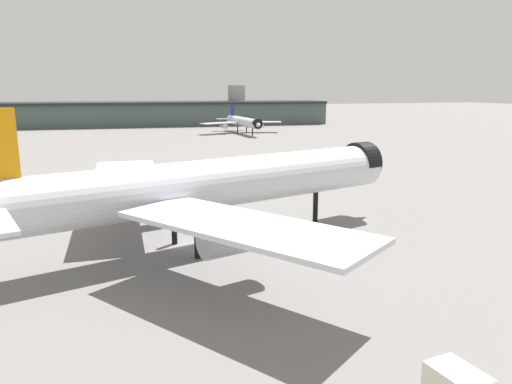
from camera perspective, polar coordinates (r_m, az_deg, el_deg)
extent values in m
plane|color=slate|center=(60.27, -8.92, -6.12)|extent=(900.00, 900.00, 0.00)
cylinder|color=silver|center=(57.11, -6.08, 0.86)|extent=(53.61, 20.06, 5.87)
cone|color=silver|center=(73.45, 12.89, 3.17)|extent=(7.76, 7.27, 5.75)
cylinder|color=black|center=(72.54, 12.27, 3.44)|extent=(4.13, 6.42, 5.93)
cube|color=silver|center=(69.30, -15.00, 1.91)|extent=(9.71, 24.66, 0.47)
cylinder|color=#B7BAC1|center=(67.39, -13.06, 0.04)|extent=(8.15, 5.13, 3.23)
cube|color=silver|center=(42.55, -1.48, -4.06)|extent=(20.61, 25.04, 0.47)
cylinder|color=#B7BAC1|center=(46.14, -2.06, -5.28)|extent=(8.15, 5.13, 3.23)
cylinder|color=black|center=(67.87, 7.02, -1.91)|extent=(0.70, 0.70, 4.70)
cylinder|color=black|center=(59.92, -9.64, -3.91)|extent=(0.70, 0.70, 4.70)
cylinder|color=black|center=(54.58, -6.95, -5.44)|extent=(0.70, 0.70, 4.70)
cylinder|color=silver|center=(201.48, -1.50, 8.29)|extent=(4.94, 34.55, 3.75)
cone|color=silver|center=(185.32, 0.25, 7.94)|extent=(3.82, 4.25, 3.68)
cone|color=silver|center=(217.81, -2.99, 8.57)|extent=(3.73, 5.00, 3.56)
cylinder|color=black|center=(186.00, 0.16, 8.05)|extent=(3.85, 1.82, 3.79)
cube|color=silver|center=(207.30, 0.80, 8.27)|extent=(16.42, 9.58, 0.30)
cylinder|color=#B7BAC1|center=(205.96, 0.40, 7.90)|extent=(2.23, 4.89, 2.06)
cube|color=silver|center=(201.16, -4.37, 8.12)|extent=(16.45, 10.47, 0.30)
cylinder|color=#B7BAC1|center=(200.98, -3.78, 7.77)|extent=(2.23, 4.89, 2.06)
cube|color=navy|center=(215.01, -2.77, 9.33)|extent=(0.52, 4.14, 6.00)
cube|color=silver|center=(217.07, -1.79, 8.67)|extent=(6.30, 3.31, 0.23)
cube|color=silver|center=(214.63, -3.86, 8.61)|extent=(6.30, 3.31, 0.23)
cylinder|color=black|center=(191.39, -0.41, 7.07)|extent=(0.45, 0.45, 3.00)
cylinder|color=black|center=(204.01, -1.12, 7.39)|extent=(0.45, 0.45, 3.00)
cylinder|color=black|center=(202.75, -2.18, 7.35)|extent=(0.45, 0.45, 3.00)
cube|color=#475651|center=(250.91, -17.93, 8.59)|extent=(227.01, 44.29, 10.60)
cube|color=#232628|center=(250.66, -18.02, 9.93)|extent=(227.23, 46.80, 1.20)
cylinder|color=#939399|center=(254.97, -2.27, 10.25)|extent=(9.05, 9.05, 19.81)
cone|color=#F2600C|center=(94.59, -9.83, 0.80)|extent=(0.56, 0.56, 0.70)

